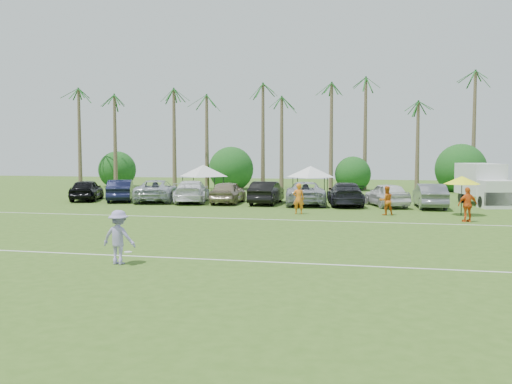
# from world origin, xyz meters

# --- Properties ---
(ground) EXTENTS (120.00, 120.00, 0.00)m
(ground) POSITION_xyz_m (0.00, 0.00, 0.00)
(ground) COLOR #385A1B
(ground) RESTS_ON ground
(field_lines) EXTENTS (80.00, 12.10, 0.01)m
(field_lines) POSITION_xyz_m (0.00, 8.00, 0.01)
(field_lines) COLOR white
(field_lines) RESTS_ON ground
(palm_tree_0) EXTENTS (2.40, 2.40, 8.90)m
(palm_tree_0) POSITION_xyz_m (-22.00, 38.00, 7.48)
(palm_tree_0) COLOR brown
(palm_tree_0) RESTS_ON ground
(palm_tree_1) EXTENTS (2.40, 2.40, 9.90)m
(palm_tree_1) POSITION_xyz_m (-17.00, 38.00, 8.35)
(palm_tree_1) COLOR brown
(palm_tree_1) RESTS_ON ground
(palm_tree_2) EXTENTS (2.40, 2.40, 10.90)m
(palm_tree_2) POSITION_xyz_m (-12.00, 38.00, 9.21)
(palm_tree_2) COLOR brown
(palm_tree_2) RESTS_ON ground
(palm_tree_3) EXTENTS (2.40, 2.40, 11.90)m
(palm_tree_3) POSITION_xyz_m (-8.00, 38.00, 10.06)
(palm_tree_3) COLOR brown
(palm_tree_3) RESTS_ON ground
(palm_tree_4) EXTENTS (2.40, 2.40, 8.90)m
(palm_tree_4) POSITION_xyz_m (-4.00, 38.00, 7.48)
(palm_tree_4) COLOR brown
(palm_tree_4) RESTS_ON ground
(palm_tree_5) EXTENTS (2.40, 2.40, 9.90)m
(palm_tree_5) POSITION_xyz_m (0.00, 38.00, 8.35)
(palm_tree_5) COLOR brown
(palm_tree_5) RESTS_ON ground
(palm_tree_6) EXTENTS (2.40, 2.40, 10.90)m
(palm_tree_6) POSITION_xyz_m (4.00, 38.00, 9.21)
(palm_tree_6) COLOR brown
(palm_tree_6) RESTS_ON ground
(palm_tree_7) EXTENTS (2.40, 2.40, 11.90)m
(palm_tree_7) POSITION_xyz_m (8.00, 38.00, 10.06)
(palm_tree_7) COLOR brown
(palm_tree_7) RESTS_ON ground
(palm_tree_8) EXTENTS (2.40, 2.40, 8.90)m
(palm_tree_8) POSITION_xyz_m (13.00, 38.00, 7.48)
(palm_tree_8) COLOR brown
(palm_tree_8) RESTS_ON ground
(palm_tree_9) EXTENTS (2.40, 2.40, 9.90)m
(palm_tree_9) POSITION_xyz_m (18.00, 38.00, 8.35)
(palm_tree_9) COLOR brown
(palm_tree_9) RESTS_ON ground
(bush_tree_0) EXTENTS (4.00, 4.00, 4.00)m
(bush_tree_0) POSITION_xyz_m (-19.00, 39.00, 1.80)
(bush_tree_0) COLOR brown
(bush_tree_0) RESTS_ON ground
(bush_tree_1) EXTENTS (4.00, 4.00, 4.00)m
(bush_tree_1) POSITION_xyz_m (-6.00, 39.00, 1.80)
(bush_tree_1) COLOR brown
(bush_tree_1) RESTS_ON ground
(bush_tree_2) EXTENTS (4.00, 4.00, 4.00)m
(bush_tree_2) POSITION_xyz_m (6.00, 39.00, 1.80)
(bush_tree_2) COLOR brown
(bush_tree_2) RESTS_ON ground
(bush_tree_3) EXTENTS (4.00, 4.00, 4.00)m
(bush_tree_3) POSITION_xyz_m (16.00, 39.00, 1.80)
(bush_tree_3) COLOR brown
(bush_tree_3) RESTS_ON ground
(sideline_player_a) EXTENTS (0.74, 0.53, 1.88)m
(sideline_player_a) POSITION_xyz_m (3.83, 17.14, 0.94)
(sideline_player_a) COLOR orange
(sideline_player_a) RESTS_ON ground
(sideline_player_b) EXTENTS (1.02, 0.91, 1.75)m
(sideline_player_b) POSITION_xyz_m (9.06, 17.72, 0.87)
(sideline_player_b) COLOR #D26217
(sideline_player_b) RESTS_ON ground
(sideline_player_c) EXTENTS (1.20, 0.85, 1.90)m
(sideline_player_c) POSITION_xyz_m (13.36, 15.28, 0.95)
(sideline_player_c) COLOR orange
(sideline_player_c) RESTS_ON ground
(box_truck) EXTENTS (3.37, 6.04, 2.94)m
(box_truck) POSITION_xyz_m (15.84, 25.66, 1.57)
(box_truck) COLOR silver
(box_truck) RESTS_ON ground
(canopy_tent_left) EXTENTS (3.96, 3.96, 3.21)m
(canopy_tent_left) POSITION_xyz_m (-5.00, 25.72, 2.75)
(canopy_tent_left) COLOR black
(canopy_tent_left) RESTS_ON ground
(canopy_tent_right) EXTENTS (3.81, 3.81, 3.09)m
(canopy_tent_right) POSITION_xyz_m (3.24, 27.74, 2.64)
(canopy_tent_right) COLOR black
(canopy_tent_right) RESTS_ON ground
(market_umbrella) EXTENTS (2.13, 2.13, 2.37)m
(market_umbrella) POSITION_xyz_m (13.44, 18.45, 2.12)
(market_umbrella) COLOR black
(market_umbrella) RESTS_ON ground
(frisbee_player) EXTENTS (1.26, 0.79, 1.86)m
(frisbee_player) POSITION_xyz_m (0.04, 0.56, 0.93)
(frisbee_player) COLOR #998CC7
(frisbee_player) RESTS_ON ground
(parked_car_0) EXTENTS (3.26, 5.21, 1.65)m
(parked_car_0) POSITION_xyz_m (-13.61, 22.93, 0.83)
(parked_car_0) COLOR black
(parked_car_0) RESTS_ON ground
(parked_car_1) EXTENTS (3.40, 5.31, 1.65)m
(parked_car_1) POSITION_xyz_m (-10.77, 23.01, 0.83)
(parked_car_1) COLOR black
(parked_car_1) RESTS_ON ground
(parked_car_2) EXTENTS (4.07, 6.43, 1.65)m
(parked_car_2) POSITION_xyz_m (-7.92, 23.19, 0.83)
(parked_car_2) COLOR #A8ADB8
(parked_car_2) RESTS_ON ground
(parked_car_3) EXTENTS (3.53, 6.07, 1.65)m
(parked_car_3) POSITION_xyz_m (-5.08, 23.11, 0.83)
(parked_car_3) COLOR white
(parked_car_3) RESTS_ON ground
(parked_car_4) EXTENTS (2.10, 4.91, 1.65)m
(parked_car_4) POSITION_xyz_m (-2.24, 23.00, 0.83)
(parked_car_4) COLOR gray
(parked_car_4) RESTS_ON ground
(parked_car_5) EXTENTS (1.79, 5.03, 1.65)m
(parked_car_5) POSITION_xyz_m (0.60, 23.18, 0.83)
(parked_car_5) COLOR black
(parked_car_5) RESTS_ON ground
(parked_car_6) EXTENTS (3.61, 6.29, 1.65)m
(parked_car_6) POSITION_xyz_m (3.44, 23.21, 0.83)
(parked_car_6) COLOR #A0A3AE
(parked_car_6) RESTS_ON ground
(parked_car_7) EXTENTS (3.12, 5.97, 1.65)m
(parked_car_7) POSITION_xyz_m (6.28, 23.18, 0.83)
(parked_car_7) COLOR black
(parked_car_7) RESTS_ON ground
(parked_car_8) EXTENTS (3.50, 5.22, 1.65)m
(parked_car_8) POSITION_xyz_m (9.12, 23.09, 0.83)
(parked_car_8) COLOR silver
(parked_car_8) RESTS_ON ground
(parked_car_9) EXTENTS (2.10, 5.13, 1.65)m
(parked_car_9) POSITION_xyz_m (11.96, 22.74, 0.83)
(parked_car_9) COLOR slate
(parked_car_9) RESTS_ON ground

